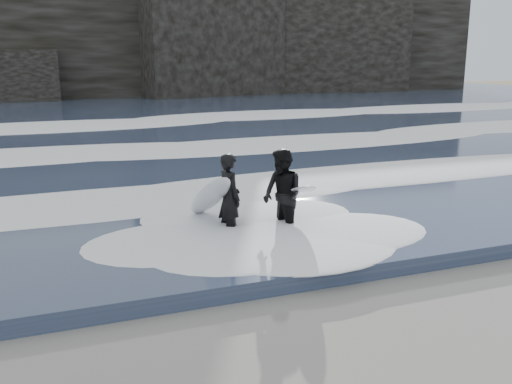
% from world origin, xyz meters
% --- Properties ---
extents(ground, '(120.00, 120.00, 0.00)m').
position_xyz_m(ground, '(0.00, 0.00, 0.00)').
color(ground, olive).
rests_on(ground, ground).
extents(sea, '(90.00, 52.00, 0.30)m').
position_xyz_m(sea, '(0.00, 29.00, 0.15)').
color(sea, '#2D3954').
rests_on(sea, ground).
extents(headland, '(70.00, 9.00, 10.00)m').
position_xyz_m(headland, '(0.00, 46.00, 5.00)').
color(headland, black).
rests_on(headland, ground).
extents(foam_near, '(60.00, 3.20, 0.20)m').
position_xyz_m(foam_near, '(0.00, 9.00, 0.40)').
color(foam_near, white).
rests_on(foam_near, sea).
extents(foam_mid, '(60.00, 4.00, 0.24)m').
position_xyz_m(foam_mid, '(0.00, 16.00, 0.42)').
color(foam_mid, white).
rests_on(foam_mid, sea).
extents(foam_far, '(60.00, 4.80, 0.30)m').
position_xyz_m(foam_far, '(0.00, 25.00, 0.45)').
color(foam_far, white).
rests_on(foam_far, sea).
extents(surfer_left, '(0.98, 2.05, 1.78)m').
position_xyz_m(surfer_left, '(-1.46, 5.95, 0.90)').
color(surfer_left, black).
rests_on(surfer_left, ground).
extents(surfer_right, '(1.34, 1.86, 1.86)m').
position_xyz_m(surfer_right, '(-0.34, 5.57, 0.93)').
color(surfer_right, black).
rests_on(surfer_right, ground).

